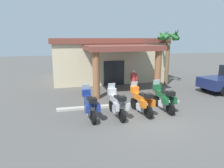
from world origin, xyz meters
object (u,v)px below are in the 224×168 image
object	(u,v)px
motel_building	(105,58)
palm_tree_near_portico	(168,43)
motorcycle_blue	(90,105)
motorcycle_orange	(141,101)
motorcycle_green	(163,98)
pedestrian	(134,79)
motorcycle_silver	(117,104)

from	to	relation	value
motel_building	palm_tree_near_portico	size ratio (longest dim) A/B	2.36
motorcycle_blue	motorcycle_orange	xyz separation A→B (m)	(2.79, 0.05, 0.00)
motorcycle_orange	motorcycle_green	xyz separation A→B (m)	(1.39, 0.20, 0.00)
motel_building	pedestrian	bearing A→B (deg)	-83.06
motorcycle_orange	palm_tree_near_portico	bearing A→B (deg)	-46.51
motel_building	palm_tree_near_portico	world-z (taller)	palm_tree_near_portico
motorcycle_silver	motel_building	bearing A→B (deg)	-13.86
motorcycle_blue	motorcycle_silver	size ratio (longest dim) A/B	1.00
motel_building	palm_tree_near_portico	xyz separation A→B (m)	(4.54, -4.28, 1.56)
motorcycle_blue	palm_tree_near_portico	bearing A→B (deg)	-56.23
motorcycle_blue	motorcycle_silver	xyz separation A→B (m)	(1.39, -0.08, 0.00)
motorcycle_orange	pedestrian	world-z (taller)	pedestrian
motorcycle_silver	motorcycle_green	bearing A→B (deg)	-88.98
pedestrian	motorcycle_silver	bearing A→B (deg)	8.82
motorcycle_silver	pedestrian	world-z (taller)	pedestrian
motorcycle_blue	motorcycle_orange	world-z (taller)	same
pedestrian	motorcycle_green	bearing A→B (deg)	42.75
motel_building	motorcycle_blue	xyz separation A→B (m)	(-2.90, -10.39, -1.34)
motorcycle_orange	motorcycle_silver	bearing A→B (deg)	86.36
motorcycle_blue	motorcycle_green	bearing A→B (deg)	-92.25
motorcycle_blue	motorcycle_green	xyz separation A→B (m)	(4.18, 0.25, 0.00)
motorcycle_blue	palm_tree_near_portico	size ratio (longest dim) A/B	0.46
motorcycle_green	palm_tree_near_portico	world-z (taller)	palm_tree_near_portico
motel_building	motorcycle_green	size ratio (longest dim) A/B	5.15
palm_tree_near_portico	motel_building	bearing A→B (deg)	136.69
motorcycle_green	pedestrian	world-z (taller)	pedestrian
motorcycle_green	motorcycle_blue	bearing A→B (deg)	89.33
motorcycle_blue	palm_tree_near_portico	world-z (taller)	palm_tree_near_portico
motorcycle_orange	pedestrian	distance (m)	4.40
motel_building	motorcycle_green	world-z (taller)	motel_building
motel_building	motorcycle_orange	world-z (taller)	motel_building
motorcycle_silver	motorcycle_green	distance (m)	2.81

